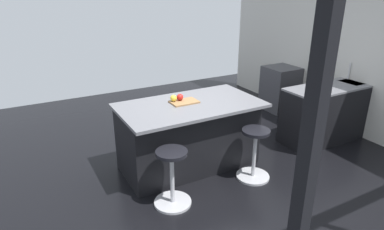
{
  "coord_description": "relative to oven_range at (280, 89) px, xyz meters",
  "views": [
    {
      "loc": [
        2.15,
        3.67,
        2.43
      ],
      "look_at": [
        0.16,
        0.06,
        0.8
      ],
      "focal_mm": 31.43,
      "sensor_mm": 36.0,
      "label": 1
    }
  ],
  "objects": [
    {
      "name": "sink_cabinet",
      "position": [
        -0.0,
        1.43,
        0.02
      ],
      "size": [
        2.15,
        0.6,
        1.19
      ],
      "color": "black",
      "rests_on": "ground_plane"
    },
    {
      "name": "apple_yellow",
      "position": [
        2.86,
        1.01,
        0.56
      ],
      "size": [
        0.09,
        0.09,
        0.09
      ],
      "primitive_type": "sphere",
      "color": "gold",
      "rests_on": "cutting_board"
    },
    {
      "name": "apple_red",
      "position": [
        2.77,
        1.01,
        0.56
      ],
      "size": [
        0.09,
        0.09,
        0.09
      ],
      "primitive_type": "sphere",
      "color": "red",
      "rests_on": "cutting_board"
    },
    {
      "name": "oven_range",
      "position": [
        0.0,
        0.0,
        0.0
      ],
      "size": [
        0.6,
        0.61,
        0.88
      ],
      "color": "#38383D",
      "rests_on": "ground_plane"
    },
    {
      "name": "kitchen_island",
      "position": [
        2.69,
        1.11,
        0.04
      ],
      "size": [
        1.88,
        1.05,
        0.94
      ],
      "color": "black",
      "rests_on": "ground_plane"
    },
    {
      "name": "stool_by_window",
      "position": [
        2.1,
        1.81,
        -0.11
      ],
      "size": [
        0.44,
        0.44,
        0.69
      ],
      "color": "#B7B7BC",
      "rests_on": "ground_plane"
    },
    {
      "name": "ground_plane",
      "position": [
        2.52,
        1.14,
        -0.44
      ],
      "size": [
        7.76,
        7.76,
        0.0
      ],
      "primitive_type": "plane",
      "color": "black"
    },
    {
      "name": "stool_middle",
      "position": [
        3.28,
        1.81,
        -0.11
      ],
      "size": [
        0.44,
        0.44,
        0.69
      ],
      "color": "#B7B7BC",
      "rests_on": "ground_plane"
    },
    {
      "name": "interior_partition_left",
      "position": [
        -0.35,
        1.14,
        1.0
      ],
      "size": [
        0.12,
        5.97,
        2.87
      ],
      "color": "beige",
      "rests_on": "ground_plane"
    },
    {
      "name": "cutting_board",
      "position": [
        2.73,
        1.07,
        0.51
      ],
      "size": [
        0.36,
        0.24,
        0.02
      ],
      "primitive_type": "cube",
      "color": "olive",
      "rests_on": "kitchen_island"
    }
  ]
}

